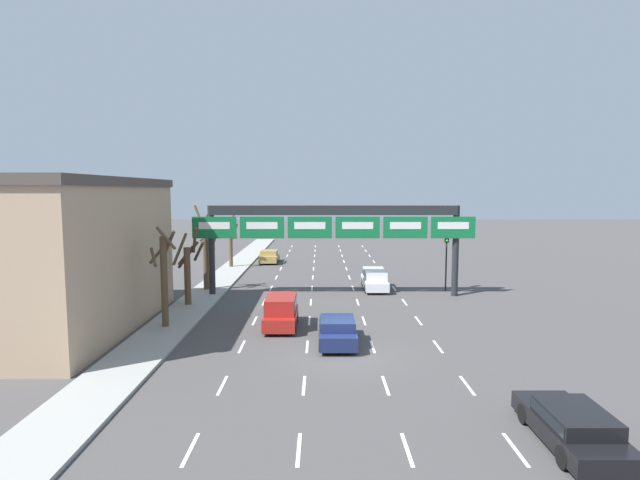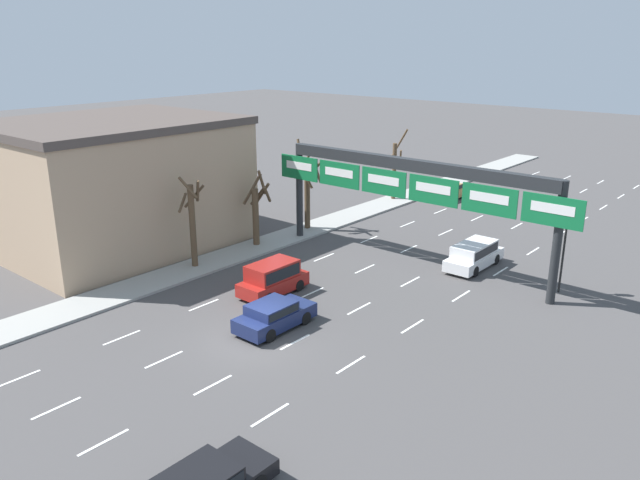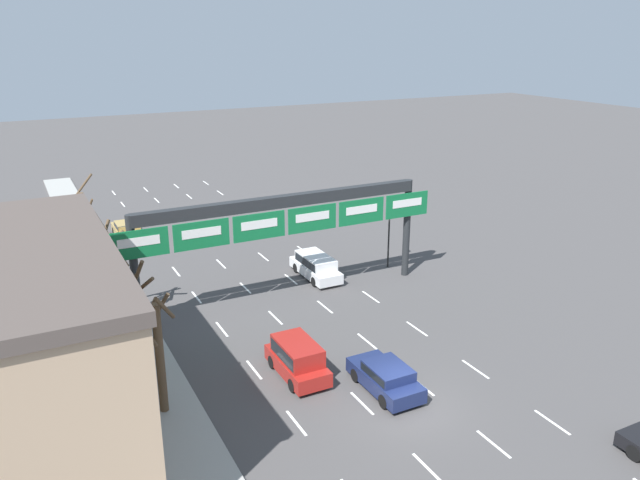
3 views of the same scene
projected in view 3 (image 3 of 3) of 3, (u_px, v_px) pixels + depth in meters
ground_plane at (405, 405)px, 28.22m from camera, size 220.00×220.00×0.00m
sidewalk_left at (197, 468)px, 24.04m from camera, size 2.80×110.00×0.15m
lane_dashes at (284, 297)px, 39.61m from camera, size 10.02×67.00×0.01m
sign_gantry at (284, 216)px, 37.57m from camera, size 20.72×0.70×6.74m
car_navy at (386, 377)px, 29.13m from camera, size 1.89×4.19×1.40m
suv_white at (316, 265)px, 42.52m from camera, size 1.81×4.76×1.60m
suv_red at (297, 357)px, 30.32m from camera, size 1.84×4.08×1.83m
car_gold at (127, 230)px, 50.60m from camera, size 1.93×4.11×1.37m
traffic_light_near_gantry at (389, 222)px, 43.64m from camera, size 0.30×0.35×4.71m
tree_bare_closest at (114, 266)px, 35.57m from camera, size 2.03×2.05×6.57m
tree_bare_second at (85, 221)px, 45.46m from camera, size 1.51×1.72×6.13m
tree_bare_third at (131, 310)px, 31.45m from camera, size 2.24×1.64×5.26m
tree_bare_furthest at (159, 350)px, 26.67m from camera, size 1.75×1.79×5.74m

